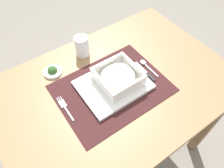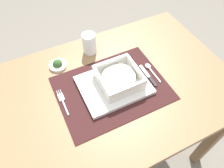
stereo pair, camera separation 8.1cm
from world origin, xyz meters
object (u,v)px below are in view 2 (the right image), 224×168
object	(u,v)px
dining_table	(117,99)
porridge_bowl	(119,79)
fork	(62,100)
drinking_glass	(89,44)
condiment_saucer	(58,65)
spoon	(149,68)
butter_knife	(149,77)

from	to	relation	value
dining_table	porridge_bowl	xyz separation A→B (m)	(0.01, -0.00, 0.15)
fork	drinking_glass	size ratio (longest dim) A/B	1.32
drinking_glass	condiment_saucer	size ratio (longest dim) A/B	1.24
drinking_glass	fork	bearing A→B (deg)	-134.13
porridge_bowl	spoon	distance (m)	0.17
condiment_saucer	butter_knife	bearing A→B (deg)	-35.50
porridge_bowl	fork	bearing A→B (deg)	173.75
fork	spoon	xyz separation A→B (m)	(0.40, -0.01, 0.00)
spoon	drinking_glass	world-z (taller)	drinking_glass
butter_knife	drinking_glass	xyz separation A→B (m)	(-0.16, 0.26, 0.04)
spoon	condiment_saucer	world-z (taller)	condiment_saucer
spoon	butter_knife	size ratio (longest dim) A/B	0.89
porridge_bowl	butter_knife	size ratio (longest dim) A/B	1.25
drinking_glass	condiment_saucer	world-z (taller)	drinking_glass
fork	spoon	world-z (taller)	spoon
fork	spoon	distance (m)	0.40
butter_knife	drinking_glass	distance (m)	0.31
condiment_saucer	dining_table	bearing A→B (deg)	-48.17
spoon	dining_table	bearing A→B (deg)	-178.58
fork	drinking_glass	distance (m)	0.30
porridge_bowl	drinking_glass	size ratio (longest dim) A/B	1.67
spoon	fork	bearing A→B (deg)	174.48
dining_table	fork	distance (m)	0.26
fork	butter_knife	size ratio (longest dim) A/B	0.99
fork	drinking_glass	xyz separation A→B (m)	(0.21, 0.21, 0.04)
porridge_bowl	butter_knife	bearing A→B (deg)	-9.97
dining_table	condiment_saucer	xyz separation A→B (m)	(-0.19, 0.21, 0.12)
porridge_bowl	dining_table	bearing A→B (deg)	175.95
dining_table	spoon	size ratio (longest dim) A/B	8.53
butter_knife	porridge_bowl	bearing A→B (deg)	170.23
fork	spoon	bearing A→B (deg)	0.33
drinking_glass	spoon	bearing A→B (deg)	-49.14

